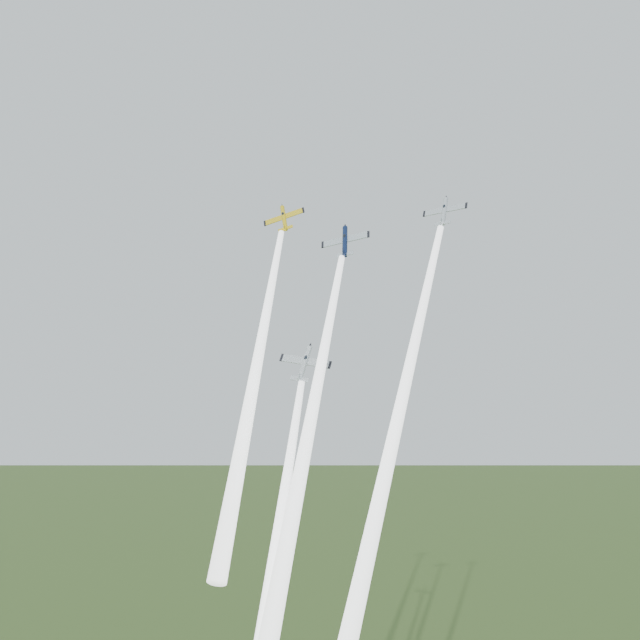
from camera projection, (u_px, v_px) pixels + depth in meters
The scene contains 8 objects.
plane_yellow at pixel (284, 218), 132.35m from camera, with size 7.17×7.11×1.12m, color yellow, non-canonical shape.
smoke_trail_yellow at pixel (254, 380), 112.94m from camera, with size 2.47×2.47×57.86m, color white, non-canonical shape.
plane_navy at pixel (345, 241), 120.48m from camera, with size 7.62×7.56×1.19m, color #0D1A3C, non-canonical shape.
smoke_trail_navy at pixel (307, 440), 100.41m from camera, with size 2.47×2.47×61.63m, color white, non-canonical shape.
plane_silver_right at pixel (444, 211), 116.49m from camera, with size 6.75×6.70×1.06m, color silver, non-canonical shape.
smoke_trail_silver_right at pixel (389, 459), 94.08m from camera, with size 2.47×2.47×74.54m, color white, non-canonical shape.
plane_silver_low at pixel (304, 364), 114.33m from camera, with size 7.54×7.48×1.18m, color #B4BDC3, non-canonical shape.
smoke_trail_silver_low at pixel (272, 574), 95.86m from camera, with size 2.47×2.47×54.96m, color white, non-canonical shape.
Camera 1 is at (48.22, -109.31, 80.53)m, focal length 45.00 mm.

